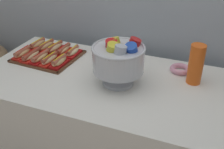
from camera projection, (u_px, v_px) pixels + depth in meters
name	position (u px, v px, depth m)	size (l,w,h in m)	color
buffet_table	(102.00, 124.00, 1.89)	(1.52, 0.81, 0.77)	white
serving_tray	(48.00, 56.00, 1.95)	(0.42, 0.38, 0.01)	#56331E
hot_dog_0	(23.00, 53.00, 1.92)	(0.07, 0.16, 0.06)	red
hot_dog_1	(31.00, 55.00, 1.90)	(0.07, 0.18, 0.06)	red
hot_dog_2	(40.00, 57.00, 1.87)	(0.08, 0.17, 0.06)	#B21414
hot_dog_3	(50.00, 59.00, 1.84)	(0.07, 0.17, 0.06)	red
hot_dog_4	(59.00, 62.00, 1.82)	(0.07, 0.16, 0.06)	#B21414
hot_dog_5	(38.00, 44.00, 2.05)	(0.07, 0.17, 0.06)	red
hot_dog_6	(46.00, 46.00, 2.03)	(0.07, 0.18, 0.06)	red
hot_dog_7	(55.00, 48.00, 2.00)	(0.08, 0.18, 0.06)	#B21414
hot_dog_8	(64.00, 50.00, 1.97)	(0.06, 0.16, 0.06)	red
hot_dog_9	(73.00, 52.00, 1.95)	(0.07, 0.15, 0.06)	red
punch_bowl	(119.00, 58.00, 1.57)	(0.30, 0.30, 0.28)	silver
cup_stack	(196.00, 64.00, 1.60)	(0.09, 0.09, 0.24)	#EA5B19
donut	(180.00, 69.00, 1.77)	(0.13, 0.13, 0.03)	pink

